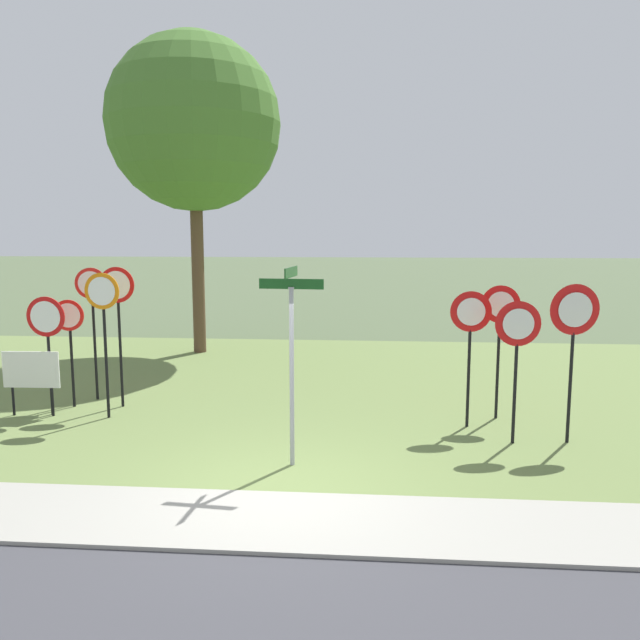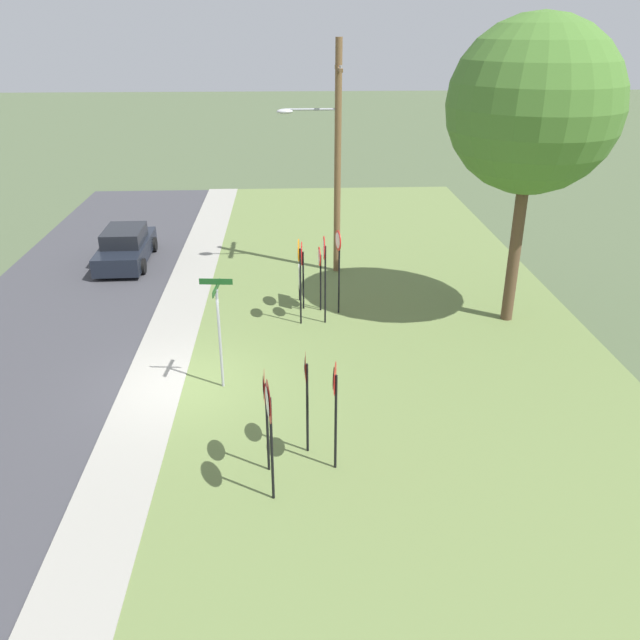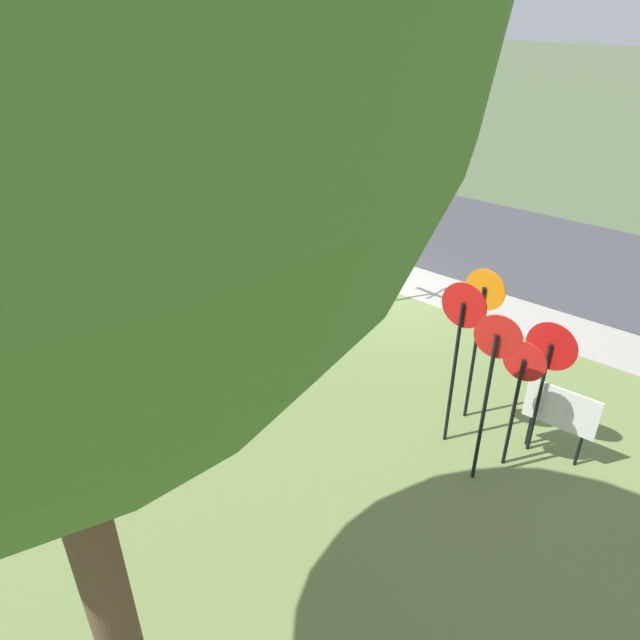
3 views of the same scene
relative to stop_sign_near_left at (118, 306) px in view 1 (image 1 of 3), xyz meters
name	(u,v)px [view 1 (image 1 of 3)]	position (x,y,z in m)	size (l,w,h in m)	color
ground_plane	(276,496)	(3.71, -3.90, -2.09)	(160.00, 160.00, 0.00)	#4C5B3D
sidewalk_strip	(266,521)	(3.71, -4.70, -2.06)	(44.00, 1.60, 0.06)	#99968C
grass_median	(315,386)	(3.71, 2.10, -2.07)	(44.00, 12.00, 0.04)	olive
stop_sign_near_left	(118,306)	(0.00, 0.00, 0.00)	(0.71, 0.09, 2.82)	black
stop_sign_near_right	(92,306)	(-0.75, 0.49, -0.07)	(0.63, 0.14, 2.77)	black
stop_sign_far_left	(47,329)	(-1.14, -0.65, -0.38)	(0.76, 0.10, 2.29)	black
stop_sign_far_center	(103,314)	(0.03, -0.76, -0.06)	(0.67, 0.11, 2.75)	black
stop_sign_far_right	(70,331)	(-0.97, -0.09, -0.49)	(0.62, 0.10, 2.18)	black
yield_sign_near_left	(470,327)	(6.74, -0.78, -0.21)	(0.72, 0.10, 2.47)	black
yield_sign_near_right	(518,338)	(7.36, -1.62, -0.26)	(0.74, 0.10, 2.39)	black
yield_sign_far_left	(574,324)	(8.28, -1.51, -0.04)	(0.83, 0.15, 2.66)	black
yield_sign_far_right	(500,320)	(7.36, -0.21, -0.17)	(0.70, 0.14, 2.52)	black
street_name_post	(292,349)	(3.81, -2.85, -0.27)	(0.96, 0.81, 2.99)	#9EA0A8
notice_board	(31,373)	(-1.46, -0.72, -1.21)	(1.10, 0.07, 1.25)	black
oak_tree_left	(194,124)	(-0.01, 5.84, 4.44)	(4.88, 4.88, 8.95)	brown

